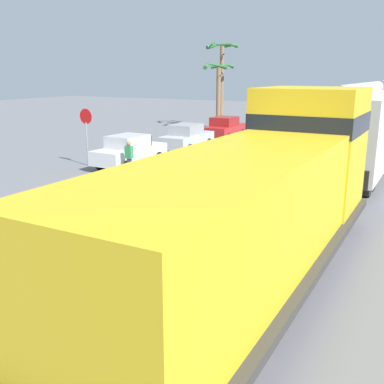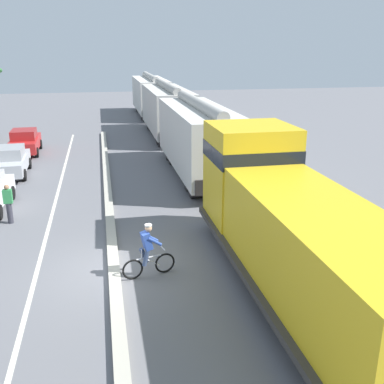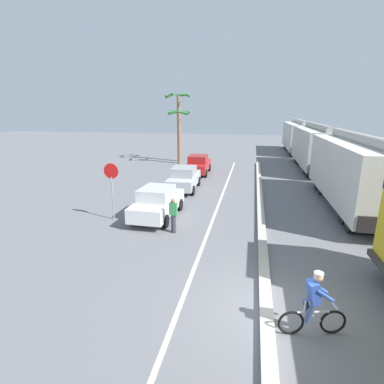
{
  "view_description": "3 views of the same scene",
  "coord_description": "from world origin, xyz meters",
  "px_view_note": "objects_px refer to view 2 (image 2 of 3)",
  "views": [
    {
      "loc": [
        8.32,
        -11.3,
        4.59
      ],
      "look_at": [
        1.6,
        0.78,
        0.92
      ],
      "focal_mm": 42.0,
      "sensor_mm": 36.0,
      "label": 1
    },
    {
      "loc": [
        -0.11,
        -13.12,
        6.78
      ],
      "look_at": [
        2.89,
        1.66,
        1.89
      ],
      "focal_mm": 42.0,
      "sensor_mm": 36.0,
      "label": 2
    },
    {
      "loc": [
        -0.6,
        -7.37,
        5.41
      ],
      "look_at": [
        -3.9,
        8.87,
        0.82
      ],
      "focal_mm": 28.0,
      "sensor_mm": 36.0,
      "label": 3
    }
  ],
  "objects_px": {
    "parked_car_red": "(25,142)",
    "cyclist": "(148,252)",
    "locomotive": "(288,228)",
    "hopper_car_middle": "(167,110)",
    "parked_car_silver": "(10,161)",
    "pedestrian_by_cars": "(8,203)",
    "hopper_car_trailing": "(151,95)",
    "hopper_car_lead": "(199,138)"
  },
  "relations": [
    {
      "from": "parked_car_red",
      "to": "cyclist",
      "type": "bearing_deg",
      "value": -71.37
    },
    {
      "from": "locomotive",
      "to": "cyclist",
      "type": "height_order",
      "value": "locomotive"
    },
    {
      "from": "hopper_car_middle",
      "to": "parked_car_red",
      "type": "height_order",
      "value": "hopper_car_middle"
    },
    {
      "from": "parked_car_silver",
      "to": "cyclist",
      "type": "relative_size",
      "value": 2.48
    },
    {
      "from": "parked_car_red",
      "to": "pedestrian_by_cars",
      "type": "distance_m",
      "value": 12.9
    },
    {
      "from": "cyclist",
      "to": "parked_car_red",
      "type": "bearing_deg",
      "value": 108.63
    },
    {
      "from": "hopper_car_trailing",
      "to": "cyclist",
      "type": "bearing_deg",
      "value": -96.62
    },
    {
      "from": "hopper_car_middle",
      "to": "cyclist",
      "type": "relative_size",
      "value": 6.18
    },
    {
      "from": "parked_car_silver",
      "to": "pedestrian_by_cars",
      "type": "relative_size",
      "value": 2.63
    },
    {
      "from": "parked_car_red",
      "to": "hopper_car_middle",
      "type": "bearing_deg",
      "value": 22.2
    },
    {
      "from": "hopper_car_trailing",
      "to": "parked_car_silver",
      "type": "relative_size",
      "value": 2.49
    },
    {
      "from": "parked_car_red",
      "to": "cyclist",
      "type": "xyz_separation_m",
      "value": [
        6.19,
        -18.35,
        0.0
      ]
    },
    {
      "from": "pedestrian_by_cars",
      "to": "parked_car_red",
      "type": "bearing_deg",
      "value": 95.37
    },
    {
      "from": "cyclist",
      "to": "pedestrian_by_cars",
      "type": "xyz_separation_m",
      "value": [
        -4.98,
        5.5,
        0.03
      ]
    },
    {
      "from": "hopper_car_middle",
      "to": "pedestrian_by_cars",
      "type": "relative_size",
      "value": 6.54
    },
    {
      "from": "hopper_car_middle",
      "to": "parked_car_silver",
      "type": "height_order",
      "value": "hopper_car_middle"
    },
    {
      "from": "hopper_car_trailing",
      "to": "parked_car_red",
      "type": "distance_m",
      "value": 18.77
    },
    {
      "from": "parked_car_silver",
      "to": "pedestrian_by_cars",
      "type": "bearing_deg",
      "value": -80.7
    },
    {
      "from": "hopper_car_lead",
      "to": "hopper_car_trailing",
      "type": "height_order",
      "value": "same"
    },
    {
      "from": "parked_car_silver",
      "to": "parked_car_red",
      "type": "distance_m",
      "value": 5.43
    },
    {
      "from": "hopper_car_lead",
      "to": "hopper_car_middle",
      "type": "distance_m",
      "value": 11.6
    },
    {
      "from": "locomotive",
      "to": "parked_car_red",
      "type": "relative_size",
      "value": 2.74
    },
    {
      "from": "parked_car_silver",
      "to": "hopper_car_trailing",
      "type": "bearing_deg",
      "value": 64.38
    },
    {
      "from": "pedestrian_by_cars",
      "to": "hopper_car_middle",
      "type": "bearing_deg",
      "value": 62.25
    },
    {
      "from": "locomotive",
      "to": "pedestrian_by_cars",
      "type": "relative_size",
      "value": 7.17
    },
    {
      "from": "hopper_car_middle",
      "to": "cyclist",
      "type": "xyz_separation_m",
      "value": [
        -3.96,
        -22.48,
        -1.26
      ]
    },
    {
      "from": "hopper_car_trailing",
      "to": "cyclist",
      "type": "distance_m",
      "value": 34.34
    },
    {
      "from": "parked_car_red",
      "to": "pedestrian_by_cars",
      "type": "bearing_deg",
      "value": -84.63
    },
    {
      "from": "hopper_car_lead",
      "to": "cyclist",
      "type": "xyz_separation_m",
      "value": [
        -3.96,
        -10.88,
        -1.26
      ]
    },
    {
      "from": "hopper_car_lead",
      "to": "cyclist",
      "type": "distance_m",
      "value": 11.65
    },
    {
      "from": "parked_car_silver",
      "to": "locomotive",
      "type": "bearing_deg",
      "value": -54.43
    },
    {
      "from": "hopper_car_trailing",
      "to": "hopper_car_middle",
      "type": "bearing_deg",
      "value": -90.0
    },
    {
      "from": "cyclist",
      "to": "hopper_car_trailing",
      "type": "bearing_deg",
      "value": 83.38
    },
    {
      "from": "hopper_car_trailing",
      "to": "parked_car_red",
      "type": "height_order",
      "value": "hopper_car_trailing"
    },
    {
      "from": "hopper_car_middle",
      "to": "hopper_car_trailing",
      "type": "relative_size",
      "value": 1.0
    },
    {
      "from": "hopper_car_trailing",
      "to": "parked_car_silver",
      "type": "bearing_deg",
      "value": -115.62
    },
    {
      "from": "hopper_car_lead",
      "to": "parked_car_silver",
      "type": "bearing_deg",
      "value": 168.67
    },
    {
      "from": "pedestrian_by_cars",
      "to": "parked_car_silver",
      "type": "bearing_deg",
      "value": 99.3
    },
    {
      "from": "parked_car_silver",
      "to": "pedestrian_by_cars",
      "type": "distance_m",
      "value": 7.52
    },
    {
      "from": "hopper_car_middle",
      "to": "cyclist",
      "type": "distance_m",
      "value": 22.86
    },
    {
      "from": "hopper_car_lead",
      "to": "parked_car_silver",
      "type": "height_order",
      "value": "hopper_car_lead"
    },
    {
      "from": "locomotive",
      "to": "parked_car_red",
      "type": "xyz_separation_m",
      "value": [
        -10.14,
        19.62,
        -0.98
      ]
    }
  ]
}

